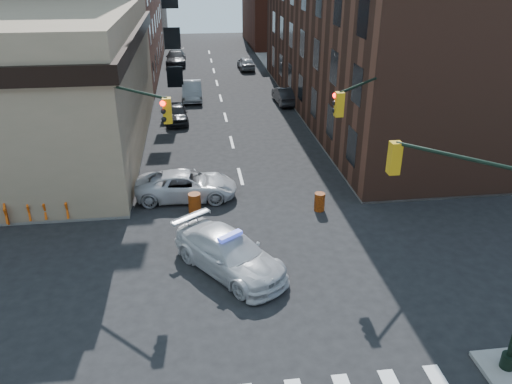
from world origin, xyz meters
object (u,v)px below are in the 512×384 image
object	(u,v)px
police_car	(230,253)
barrel_bank	(195,204)
pickup	(186,185)
barricade_nw_a	(58,208)
parked_car_wfar	(192,91)
parked_car_wnear	(176,113)
parked_car_enear	(285,95)
pedestrian_a	(82,183)
barrel_road	(320,202)
pedestrian_b	(67,191)

from	to	relation	value
police_car	barrel_bank	size ratio (longest dim) A/B	5.00
pickup	barricade_nw_a	xyz separation A→B (m)	(-6.29, -1.71, -0.08)
parked_car_wfar	parked_car_wnear	bearing A→B (deg)	-101.62
parked_car_enear	pedestrian_a	world-z (taller)	pedestrian_a
barrel_bank	barricade_nw_a	size ratio (longest dim) A/B	0.81
pickup	barricade_nw_a	distance (m)	6.51
barrel_bank	barrel_road	bearing A→B (deg)	-3.80
pedestrian_a	barrel_road	world-z (taller)	pedestrian_a
pickup	parked_car_wfar	xyz separation A→B (m)	(0.57, 20.36, 0.06)
parked_car_enear	pedestrian_b	bearing A→B (deg)	48.89
police_car	pickup	distance (m)	7.36
pedestrian_b	pickup	bearing A→B (deg)	-14.08
parked_car_wnear	pedestrian_b	distance (m)	15.18
pedestrian_b	barrel_bank	xyz separation A→B (m)	(6.46, -1.45, -0.41)
parked_car_wnear	parked_car_enear	xyz separation A→B (m)	(9.39, 4.22, 0.01)
pedestrian_a	pedestrian_b	xyz separation A→B (m)	(-0.57, -0.96, -0.01)
police_car	pickup	size ratio (longest dim) A/B	1.04
parked_car_wfar	pedestrian_a	world-z (taller)	pedestrian_a
pedestrian_a	barrel_bank	xyz separation A→B (m)	(5.88, -2.41, -0.42)
pedestrian_a	pedestrian_b	world-z (taller)	pedestrian_a
barricade_nw_a	pedestrian_a	bearing A→B (deg)	70.98
barrel_road	barrel_bank	size ratio (longest dim) A/B	0.85
barrel_road	barricade_nw_a	distance (m)	13.04
barricade_nw_a	parked_car_enear	bearing A→B (deg)	53.81
police_car	barrel_bank	distance (m)	5.39
parked_car_wfar	barrel_road	bearing A→B (deg)	-75.25
pickup	barrel_road	bearing A→B (deg)	-106.66
police_car	barrel_bank	xyz separation A→B (m)	(-1.34, 5.21, -0.25)
pedestrian_a	barricade_nw_a	distance (m)	2.34
pedestrian_a	barrel_bank	size ratio (longest dim) A/B	1.48
parked_car_wfar	barrel_bank	size ratio (longest dim) A/B	4.39
police_car	barrel_road	size ratio (longest dim) A/B	5.86
barricade_nw_a	parked_car_wfar	bearing A→B (deg)	73.80
barricade_nw_a	pickup	bearing A→B (deg)	16.26
pedestrian_a	barrel_bank	world-z (taller)	pedestrian_a
parked_car_enear	barrel_bank	distance (m)	21.53
pickup	barricade_nw_a	bearing A→B (deg)	107.86
police_car	barricade_nw_a	size ratio (longest dim) A/B	4.06
parked_car_wnear	pedestrian_a	bearing A→B (deg)	-113.50
pedestrian_a	barrel_road	xyz separation A→B (m)	(12.23, -2.83, -0.50)
police_car	pedestrian_b	bearing A→B (deg)	103.84
pickup	parked_car_enear	xyz separation A→B (m)	(8.65, 17.94, -0.01)
parked_car_wnear	pedestrian_b	world-z (taller)	pedestrian_b
pickup	pedestrian_a	bearing A→B (deg)	87.72
pickup	pedestrian_a	distance (m)	5.51
parked_car_enear	barricade_nw_a	bearing A→B (deg)	50.25
parked_car_enear	parked_car_wnear	bearing A→B (deg)	21.67
parked_car_wnear	pedestrian_a	distance (m)	14.08
pedestrian_b	barrel_road	bearing A→B (deg)	-27.01
pickup	pedestrian_b	world-z (taller)	pedestrian_b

